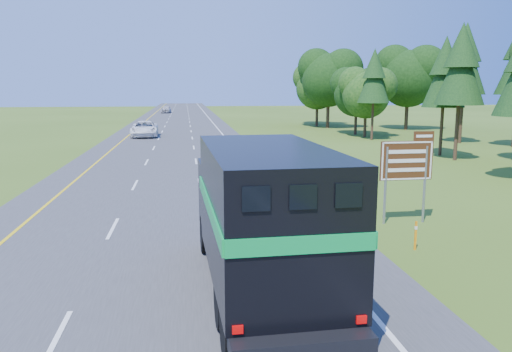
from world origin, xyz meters
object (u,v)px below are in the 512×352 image
(horse_truck, at_px, (262,215))
(exit_sign, at_px, (407,164))
(white_suv, at_px, (144,129))
(far_car, at_px, (166,109))

(horse_truck, xyz_separation_m, exit_sign, (6.91, 6.33, 0.25))
(white_suv, xyz_separation_m, far_car, (0.46, 56.14, -0.07))
(horse_truck, height_order, exit_sign, horse_truck)
(far_car, distance_m, exit_sign, 96.15)
(horse_truck, distance_m, white_suv, 45.93)
(horse_truck, relative_size, white_suv, 1.44)
(white_suv, height_order, far_car, white_suv)
(white_suv, height_order, exit_sign, exit_sign)
(horse_truck, relative_size, far_car, 1.92)
(white_suv, xyz_separation_m, exit_sign, (13.43, -39.12, 1.52))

